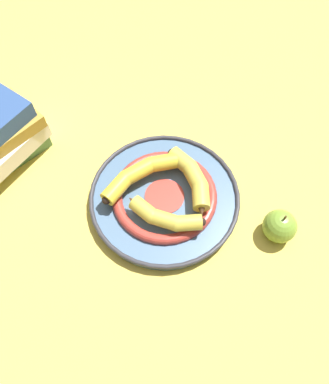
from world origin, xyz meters
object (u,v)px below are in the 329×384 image
banana_a (141,173)px  banana_c (193,179)px  banana_b (164,217)px  apple (280,226)px  decorative_bowl (164,197)px

banana_a → banana_c: (-0.00, 0.11, 0.00)m
banana_b → banana_c: banana_c is taller
banana_b → apple: 0.24m
decorative_bowl → apple: 0.25m
banana_c → apple: (0.07, 0.19, -0.02)m
decorative_bowl → apple: bearing=81.9°
decorative_bowl → banana_b: bearing=8.3°
apple → banana_a: bearing=-102.2°
banana_a → apple: (0.07, 0.30, -0.02)m
apple → decorative_bowl: bearing=-98.1°
decorative_bowl → banana_b: (0.06, 0.01, 0.04)m
decorative_bowl → banana_b: size_ratio=1.92×
banana_b → banana_c: bearing=73.4°
banana_c → apple: apple is taller
apple → banana_b: bearing=-83.0°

